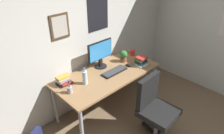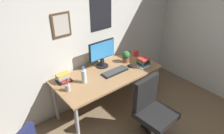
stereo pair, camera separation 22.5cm
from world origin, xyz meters
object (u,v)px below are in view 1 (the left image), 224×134
at_px(office_chair, 154,106).
at_px(potted_plant, 124,56).
at_px(monitor, 100,53).
at_px(coffee_mug_near, 132,52).
at_px(water_bottle, 85,77).
at_px(book_stack_right, 141,61).
at_px(keyboard, 114,72).
at_px(book_stack_left, 64,80).
at_px(computer_mouse, 129,65).
at_px(pen_cup, 70,90).

distance_m(office_chair, potted_plant, 1.03).
bearing_deg(monitor, coffee_mug_near, -6.27).
bearing_deg(office_chair, water_bottle, 121.82).
xyz_separation_m(monitor, book_stack_right, (0.52, -0.42, -0.17)).
relative_size(keyboard, book_stack_left, 2.17).
distance_m(keyboard, computer_mouse, 0.30).
distance_m(office_chair, pen_cup, 1.15).
distance_m(water_bottle, book_stack_right, 1.01).
distance_m(monitor, computer_mouse, 0.51).
height_order(office_chair, potted_plant, office_chair).
height_order(coffee_mug_near, potted_plant, potted_plant).
relative_size(water_bottle, potted_plant, 1.29).
height_order(monitor, computer_mouse, monitor).
bearing_deg(book_stack_left, book_stack_right, -18.44).
xyz_separation_m(office_chair, potted_plant, (0.36, 0.91, 0.31)).
height_order(office_chair, book_stack_left, office_chair).
distance_m(keyboard, water_bottle, 0.52).
distance_m(keyboard, book_stack_left, 0.78).
distance_m(coffee_mug_near, pen_cup, 1.45).
bearing_deg(monitor, water_bottle, -155.39).
relative_size(coffee_mug_near, book_stack_right, 0.59).
xyz_separation_m(monitor, water_bottle, (-0.48, -0.22, -0.13)).
bearing_deg(coffee_mug_near, book_stack_left, 177.43).
xyz_separation_m(office_chair, pen_cup, (-0.79, 0.80, 0.26)).
relative_size(office_chair, potted_plant, 4.87).
height_order(monitor, book_stack_right, monitor).
relative_size(coffee_mug_near, potted_plant, 0.63).
bearing_deg(keyboard, monitor, 96.98).
xyz_separation_m(office_chair, book_stack_left, (-0.73, 1.03, 0.26)).
height_order(keyboard, potted_plant, potted_plant).
height_order(computer_mouse, coffee_mug_near, coffee_mug_near).
height_order(water_bottle, potted_plant, water_bottle).
height_order(computer_mouse, pen_cup, pen_cup).
height_order(coffee_mug_near, pen_cup, pen_cup).
distance_m(monitor, pen_cup, 0.82).
bearing_deg(pen_cup, monitor, 18.37).
xyz_separation_m(keyboard, potted_plant, (0.36, 0.15, 0.09)).
distance_m(coffee_mug_near, potted_plant, 0.30).
bearing_deg(book_stack_right, water_bottle, 168.71).
height_order(keyboard, book_stack_left, book_stack_left).
height_order(keyboard, coffee_mug_near, coffee_mug_near).
relative_size(computer_mouse, pen_cup, 0.55).
relative_size(potted_plant, book_stack_right, 0.94).
bearing_deg(book_stack_left, monitor, 1.12).
bearing_deg(computer_mouse, keyboard, 175.12).
xyz_separation_m(monitor, book_stack_left, (-0.69, -0.01, -0.18)).
height_order(monitor, coffee_mug_near, monitor).
bearing_deg(potted_plant, book_stack_left, 173.71).
bearing_deg(office_chair, computer_mouse, 68.04).
bearing_deg(pen_cup, book_stack_right, -7.49).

